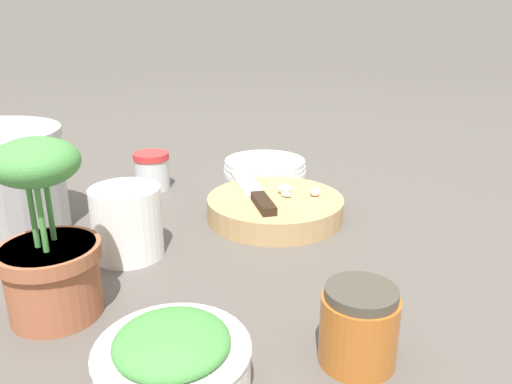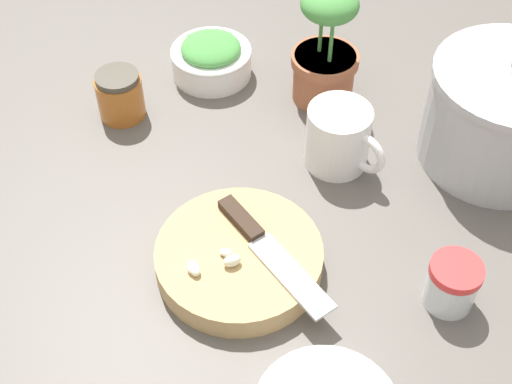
{
  "view_description": "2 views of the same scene",
  "coord_description": "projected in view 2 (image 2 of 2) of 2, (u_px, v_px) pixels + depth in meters",
  "views": [
    {
      "loc": [
        -0.63,
        0.14,
        0.32
      ],
      "look_at": [
        0.05,
        -0.06,
        0.06
      ],
      "focal_mm": 35.0,
      "sensor_mm": 36.0,
      "label": 1
    },
    {
      "loc": [
        0.55,
        -0.43,
        0.77
      ],
      "look_at": [
        0.05,
        -0.04,
        0.08
      ],
      "focal_mm": 50.0,
      "sensor_mm": 36.0,
      "label": 2
    }
  ],
  "objects": [
    {
      "name": "honey_jar",
      "position": [
        120.0,
        95.0,
        1.13
      ],
      "size": [
        0.07,
        0.07,
        0.08
      ],
      "color": "#B26023",
      "rests_on": "ground_plane"
    },
    {
      "name": "coffee_mug",
      "position": [
        339.0,
        138.0,
        1.05
      ],
      "size": [
        0.13,
        0.09,
        0.1
      ],
      "color": "white",
      "rests_on": "ground_plane"
    },
    {
      "name": "ground_plane",
      "position": [
        258.0,
        194.0,
        1.04
      ],
      "size": [
        5.0,
        5.0,
        0.0
      ],
      "primitive_type": "plane",
      "color": "#56514C"
    },
    {
      "name": "herb_bowl",
      "position": [
        211.0,
        58.0,
        1.2
      ],
      "size": [
        0.14,
        0.14,
        0.07
      ],
      "color": "white",
      "rests_on": "ground_plane"
    },
    {
      "name": "spice_jar",
      "position": [
        452.0,
        284.0,
        0.89
      ],
      "size": [
        0.07,
        0.07,
        0.07
      ],
      "color": "silver",
      "rests_on": "ground_plane"
    },
    {
      "name": "garlic_cloves",
      "position": [
        214.0,
        263.0,
        0.9
      ],
      "size": [
        0.05,
        0.07,
        0.02
      ],
      "color": "silver",
      "rests_on": "cutting_board"
    },
    {
      "name": "chef_knife",
      "position": [
        266.0,
        247.0,
        0.92
      ],
      "size": [
        0.22,
        0.04,
        0.01
      ],
      "rotation": [
        0.0,
        0.0,
        4.67
      ],
      "color": "black",
      "rests_on": "cutting_board"
    },
    {
      "name": "potted_herb",
      "position": [
        325.0,
        55.0,
        1.12
      ],
      "size": [
        0.11,
        0.11,
        0.2
      ],
      "color": "#A35B3D",
      "rests_on": "ground_plane"
    },
    {
      "name": "cutting_board",
      "position": [
        239.0,
        258.0,
        0.94
      ],
      "size": [
        0.22,
        0.22,
        0.04
      ],
      "color": "tan",
      "rests_on": "ground_plane"
    },
    {
      "name": "stock_pot",
      "position": [
        505.0,
        116.0,
        1.03
      ],
      "size": [
        0.24,
        0.24,
        0.19
      ],
      "color": "#B2B2B7",
      "rests_on": "ground_plane"
    }
  ]
}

